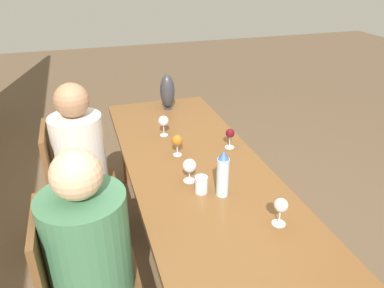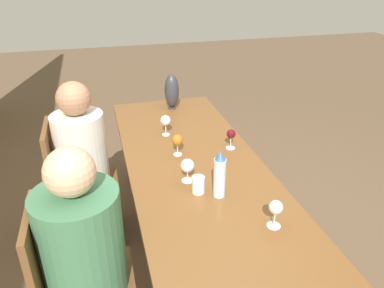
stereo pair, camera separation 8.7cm
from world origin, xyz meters
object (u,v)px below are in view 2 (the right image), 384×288
Objects in this scene: wine_glass_1 at (166,121)px; wine_glass_3 at (276,208)px; wine_glass_0 at (187,166)px; chair_far at (75,181)px; water_bottle at (220,175)px; wine_glass_4 at (231,135)px; vase at (172,91)px; chair_near at (73,282)px; water_tumbler at (198,185)px; wine_glass_2 at (177,140)px; person_far at (85,160)px; person_near at (88,256)px.

wine_glass_1 is 1.18m from wine_glass_3.
wine_glass_0 is 0.92m from chair_far.
wine_glass_4 is at bearing -26.50° from water_bottle.
wine_glass_0 is (-1.14, 0.16, -0.06)m from vase.
chair_near reaches higher than wine_glass_4.
water_tumbler is 0.68× the size of wine_glass_0.
chair_far is (0.23, 0.68, -0.34)m from wine_glass_2.
wine_glass_2 is at bearing 12.41° from water_bottle.
person_far is at bearing 41.95° from water_tumbler.
person_near is (-0.19, 0.71, -0.22)m from water_bottle.
wine_glass_2 is at bearing 1.58° from water_tumbler.
wine_glass_1 is at bearing 162.84° from vase.
wine_glass_4 is (0.45, -0.35, 0.05)m from water_tumbler.
water_bottle is 1.92× the size of wine_glass_0.
chair_far reaches higher than wine_glass_3.
person_near is (0.12, 0.88, -0.20)m from wine_glass_3.
chair_near is (-0.70, 0.68, -0.34)m from wine_glass_2.
wine_glass_3 is 0.16× the size of chair_near.
wine_glass_4 is at bearing -38.16° from water_tumbler.
water_bottle is at bearing 28.96° from wine_glass_3.
wine_glass_0 is 0.12× the size of person_near.
wine_glass_3 is at bearing -137.33° from chair_far.
wine_glass_3 is 1.47m from chair_far.
water_bottle reaches higher than wine_glass_4.
wine_glass_3 is at bearing -174.89° from vase.
person_far is at bearing -90.00° from chair_far.
person_far reaches higher than chair_far.
wine_glass_3 is 0.16× the size of chair_far.
wine_glass_0 is at bearing 31.13° from wine_glass_3.
vase is 0.97m from person_far.
water_bottle reaches higher than water_tumbler.
water_bottle reaches higher than wine_glass_2.
vase is at bearing -17.16° from wine_glass_1.
vase is at bearing -28.49° from chair_near.
wine_glass_2 is 0.87m from wine_glass_3.
water_tumbler is at bearing 59.60° from water_bottle.
wine_glass_0 is 0.98× the size of wine_glass_2.
wine_glass_2 is 0.16× the size of chair_far.
wine_glass_2 is 0.94m from person_near.
chair_near reaches higher than wine_glass_1.
wine_glass_4 is at bearing -130.08° from wine_glass_1.
person_far is (0.23, 0.60, -0.18)m from wine_glass_2.
water_tumbler is at bearing -134.31° from chair_far.
chair_far is (0.92, 0.00, 0.00)m from chair_near.
water_bottle is 0.23m from wine_glass_0.
wine_glass_3 is at bearing -151.04° from water_bottle.
water_tumbler is 0.08× the size of person_near.
wine_glass_3 is at bearing 174.44° from wine_glass_4.
person_far reaches higher than chair_near.
water_tumbler is 0.92m from person_far.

